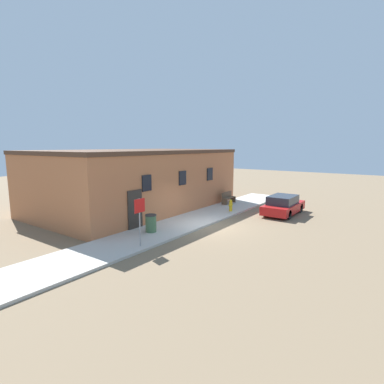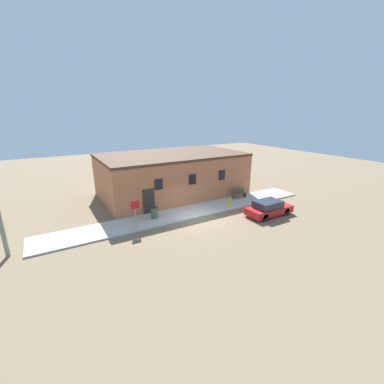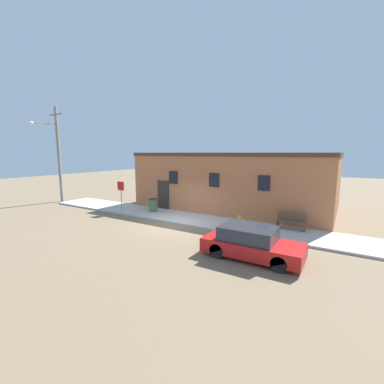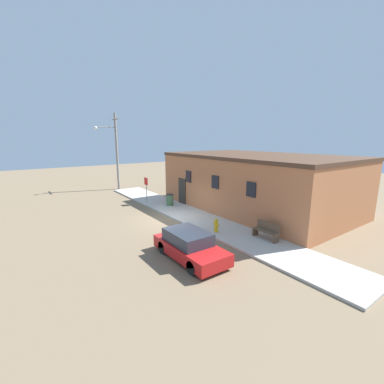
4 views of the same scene
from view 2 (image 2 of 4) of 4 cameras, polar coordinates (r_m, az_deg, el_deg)
The scene contains 8 objects.
ground_plane at distance 20.81m, azimuth 1.09°, elevation -5.89°, with size 80.00×80.00×0.00m, color #7A664C.
sidewalk at distance 21.90m, azimuth -0.83°, elevation -4.51°, with size 23.77×2.80×0.12m.
brick_building at distance 26.47m, azimuth -4.46°, elevation 3.98°, with size 14.07×8.31×4.25m.
fire_hydrant at distance 23.20m, azimuth 8.38°, elevation -2.21°, with size 0.46×0.22×0.81m.
stop_sign at distance 18.69m, azimuth -12.52°, elevation -3.80°, with size 0.61×0.06×2.14m.
bench at distance 25.74m, azimuth 10.40°, elevation -0.28°, with size 1.46×0.44×0.90m.
trash_bin at distance 20.66m, azimuth -8.37°, elevation -4.52°, with size 0.59×0.59×0.92m.
parked_car at distance 22.17m, azimuth 16.68°, elevation -3.47°, with size 3.96×1.72×1.28m.
Camera 2 is at (-10.04, -16.29, 8.17)m, focal length 24.00 mm.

